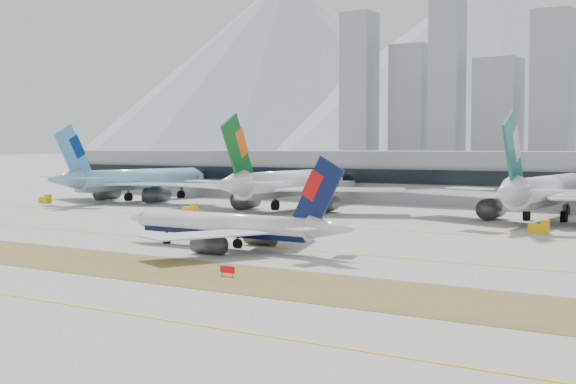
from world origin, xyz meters
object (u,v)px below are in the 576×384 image
Objects in this scene: taxiing_airliner at (232,226)px; widebody_eva at (287,185)px; widebody_cathay at (544,193)px; terminal at (461,177)px; widebody_korean at (134,181)px.

widebody_eva is (-35.87, 69.77, 2.80)m from taxiing_airliner.
widebody_cathay is 63.15m from terminal.
widebody_korean is at bearing -37.54° from taxiing_airliner.
widebody_korean is 120.80m from widebody_cathay.
taxiing_airliner is 0.16× the size of terminal.
terminal is at bearing 36.48° from widebody_cathay.
widebody_korean is 0.95× the size of widebody_eva.
widebody_korean is at bearing -148.13° from terminal.
widebody_cathay reaches higher than terminal.
taxiing_airliner is 0.66× the size of widebody_eva.
terminal is (-11.06, 125.21, 3.87)m from taxiing_airliner.
widebody_cathay is 0.24× the size of terminal.
widebody_korean reaches higher than taxiing_airliner.
widebody_cathay is at bearing -109.17° from taxiing_airliner.
widebody_eva is at bearing -61.94° from taxiing_airliner.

